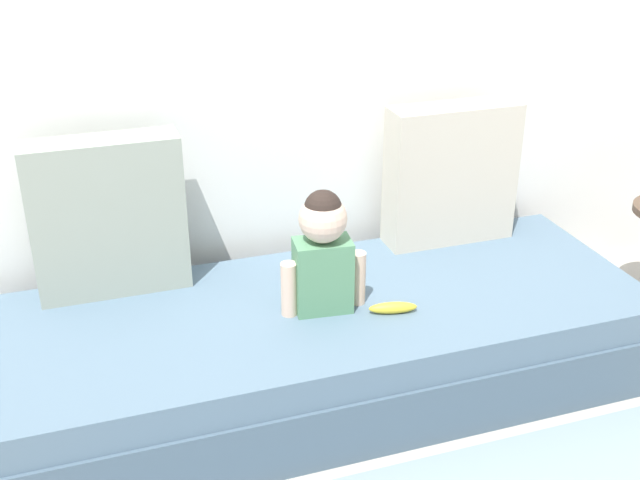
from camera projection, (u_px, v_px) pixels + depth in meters
The scene contains 7 objects.
ground_plane at pixel (320, 385), 2.96m from camera, with size 12.00×12.00×0.00m, color #B2ADA3.
back_wall at pixel (270, 23), 2.92m from camera, with size 5.64×0.10×2.47m, color white.
couch at pixel (320, 346), 2.89m from camera, with size 2.44×0.89×0.35m.
throw_pillow_left at pixel (108, 217), 2.79m from camera, with size 0.53×0.16×0.57m, color #99A393.
throw_pillow_right at pixel (451, 174), 3.17m from camera, with size 0.53×0.16×0.57m, color beige.
toddler at pixel (324, 249), 2.68m from camera, with size 0.31×0.16×0.45m.
banana at pixel (393, 308), 2.74m from camera, with size 0.17×0.04×0.04m, color yellow.
Camera 1 is at (-0.77, -2.31, 1.78)m, focal length 44.39 mm.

